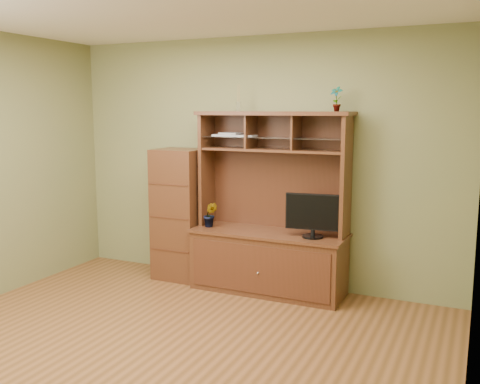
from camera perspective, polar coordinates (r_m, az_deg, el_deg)
The scene contains 8 objects.
room at distance 4.13m, azimuth -8.97°, elevation 0.74°, with size 4.54×4.04×2.74m.
media_hutch at distance 5.69m, azimuth 3.15°, elevation -5.44°, with size 1.66×0.61×1.90m.
monitor at distance 5.37m, azimuth 7.81°, elevation -2.41°, with size 0.56×0.21×0.44m.
orchid_plant at distance 5.82m, azimuth -3.18°, elevation -2.43°, with size 0.15×0.12×0.27m, color #295E20.
top_plant at distance 5.38m, azimuth 10.25°, elevation 9.76°, with size 0.13×0.09×0.25m, color #356B25.
reed_diffuser at distance 5.74m, azimuth -0.15°, elevation 9.71°, with size 0.06×0.06×0.28m.
magazines at distance 5.77m, azimuth -0.73°, elevation 6.12°, with size 0.47×0.19×0.04m.
side_cabinet at distance 6.13m, azimuth -6.40°, elevation -2.35°, with size 0.53×0.48×1.48m.
Camera 1 is at (2.27, -3.40, 1.93)m, focal length 40.00 mm.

